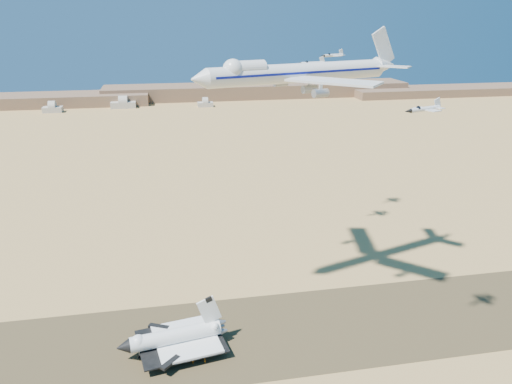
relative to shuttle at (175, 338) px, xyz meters
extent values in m
plane|color=tan|center=(14.18, 3.61, -4.96)|extent=(1200.00, 1200.00, 0.00)
cube|color=brown|center=(14.18, 3.61, -4.93)|extent=(600.00, 50.00, 0.06)
cube|color=brown|center=(134.18, 543.61, 4.04)|extent=(420.00, 60.00, 18.00)
cube|color=brown|center=(414.18, 513.61, 0.54)|extent=(300.00, 60.00, 11.00)
cube|color=#B3AB9E|center=(-125.82, 473.61, -1.71)|extent=(22.00, 14.00, 6.50)
cube|color=#B3AB9E|center=(-45.82, 488.61, -1.21)|extent=(30.00, 15.00, 7.50)
cube|color=#B3AB9E|center=(54.18, 478.61, -2.21)|extent=(19.00, 12.50, 5.50)
cylinder|color=white|center=(0.08, 0.01, 0.70)|extent=(30.62, 10.35, 5.28)
cone|color=black|center=(-16.82, -2.91, 0.70)|extent=(5.03, 5.66, 5.01)
sphere|color=white|center=(-11.99, -2.08, 1.45)|extent=(4.90, 4.90, 4.90)
cube|color=white|center=(3.80, 0.66, -1.47)|extent=(24.29, 25.83, 0.85)
cube|color=black|center=(1.94, 0.34, -1.89)|extent=(31.72, 27.11, 0.47)
cube|color=white|center=(12.16, 2.11, 8.05)|extent=(8.72, 2.14, 10.86)
cylinder|color=gray|center=(-11.99, -2.08, -3.45)|extent=(0.34, 0.34, 3.02)
cylinder|color=black|center=(-11.99, -2.08, -4.44)|extent=(1.09, 0.59, 1.04)
cylinder|color=gray|center=(6.46, -3.66, -3.45)|extent=(0.34, 0.34, 3.02)
cylinder|color=black|center=(6.46, -3.66, -4.44)|extent=(1.09, 0.59, 1.04)
cylinder|color=gray|center=(4.85, 5.62, -3.45)|extent=(0.34, 0.34, 3.02)
cylinder|color=black|center=(4.85, 5.62, -4.44)|extent=(1.09, 0.59, 1.04)
cylinder|color=silver|center=(49.73, 30.14, 84.02)|extent=(70.59, 28.14, 6.77)
cone|color=silver|center=(12.93, 18.50, 84.02)|extent=(7.08, 8.05, 6.77)
sphere|color=silver|center=(24.53, 22.17, 86.46)|extent=(6.98, 6.98, 6.98)
cube|color=silver|center=(56.85, 14.65, 82.76)|extent=(29.31, 29.01, 0.74)
cube|color=silver|center=(46.64, 46.91, 82.76)|extent=(15.11, 32.92, 0.74)
cube|color=silver|center=(88.09, 35.07, 85.08)|extent=(12.51, 12.14, 0.53)
cube|color=silver|center=(83.95, 48.17, 85.08)|extent=(8.19, 12.61, 0.53)
cube|color=silver|center=(86.02, 41.62, 91.96)|extent=(11.72, 4.34, 15.11)
cylinder|color=gray|center=(50.58, 20.43, 79.58)|extent=(5.87, 4.22, 2.75)
cylinder|color=gray|center=(51.44, 10.72, 79.58)|extent=(5.87, 4.22, 2.75)
cylinder|color=gray|center=(44.84, 38.57, 79.58)|extent=(5.87, 4.22, 2.75)
cylinder|color=gray|center=(39.96, 47.01, 79.58)|extent=(5.87, 4.22, 2.75)
imported|color=#D1670C|center=(9.32, -8.76, -3.95)|extent=(0.51, 0.73, 1.89)
imported|color=#D1670C|center=(5.37, -8.33, -4.11)|extent=(0.86, 0.83, 1.57)
imported|color=#D1670C|center=(8.23, -6.23, -3.97)|extent=(1.18, 1.13, 1.85)
cylinder|color=silver|center=(74.87, -14.33, 78.07)|extent=(11.27, 5.19, 1.34)
cone|color=black|center=(68.38, -16.69, 78.07)|extent=(2.77, 2.02, 1.25)
sphere|color=black|center=(72.16, -15.32, 78.54)|extent=(1.34, 1.34, 1.34)
cube|color=silver|center=(75.77, -14.01, 77.87)|extent=(5.77, 8.35, 0.24)
cube|color=silver|center=(79.37, -12.70, 78.07)|extent=(3.62, 5.22, 0.19)
cube|color=silver|center=(79.55, -12.63, 79.41)|extent=(2.81, 1.22, 3.24)
cylinder|color=silver|center=(69.30, 79.39, 82.73)|extent=(11.87, 4.17, 1.39)
cone|color=black|center=(62.38, 77.70, 82.73)|extent=(2.81, 1.86, 1.29)
sphere|color=black|center=(66.42, 78.69, 83.23)|extent=(1.39, 1.39, 1.39)
cube|color=silver|center=(70.26, 79.63, 82.54)|extent=(5.25, 8.52, 0.25)
cube|color=silver|center=(74.11, 80.57, 82.73)|extent=(3.29, 5.33, 0.20)
cube|color=silver|center=(74.30, 80.61, 84.12)|extent=(2.97, 0.95, 3.35)
cylinder|color=silver|center=(85.59, 97.74, 84.63)|extent=(11.40, 5.95, 1.38)
cone|color=black|center=(79.08, 94.93, 84.63)|extent=(2.86, 2.19, 1.28)
sphere|color=black|center=(82.87, 96.57, 85.12)|extent=(1.38, 1.38, 1.38)
cube|color=silver|center=(86.49, 98.13, 84.43)|extent=(6.29, 8.60, 0.25)
cube|color=silver|center=(90.11, 99.69, 84.63)|extent=(3.94, 5.38, 0.20)
cube|color=silver|center=(90.29, 99.77, 86.01)|extent=(2.83, 1.41, 3.33)
camera|label=1|loc=(0.55, -145.59, 103.60)|focal=35.00mm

